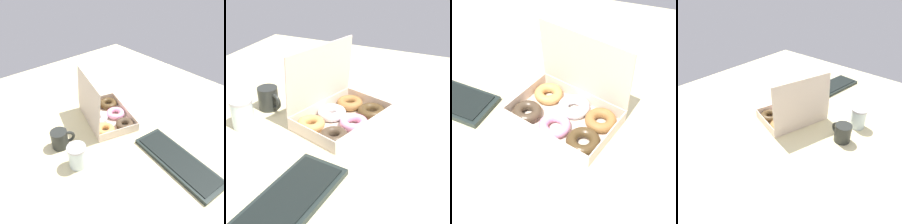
{
  "view_description": "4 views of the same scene",
  "coord_description": "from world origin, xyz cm",
  "views": [
    {
      "loc": [
        -78.2,
        61.16,
        78.15
      ],
      "look_at": [
        -3.37,
        -3.63,
        5.1
      ],
      "focal_mm": 35.0,
      "sensor_mm": 36.0,
      "label": 1
    },
    {
      "loc": [
        -93.21,
        -41.76,
        61.57
      ],
      "look_at": [
        -2.42,
        -0.83,
        5.02
      ],
      "focal_mm": 50.0,
      "sensor_mm": 36.0,
      "label": 2
    },
    {
      "loc": [
        22.37,
        -70.15,
        76.7
      ],
      "look_at": [
        -1.14,
        -1.48,
        3.33
      ],
      "focal_mm": 50.0,
      "sensor_mm": 36.0,
      "label": 3
    },
    {
      "loc": [
        76.34,
        66.35,
        72.12
      ],
      "look_at": [
        -0.61,
        -2.97,
        3.63
      ],
      "focal_mm": 35.0,
      "sensor_mm": 36.0,
      "label": 4
    }
  ],
  "objects": [
    {
      "name": "ground_plane",
      "position": [
        0.0,
        0.0,
        -1.0
      ],
      "size": [
        180.0,
        180.0,
        2.0
      ],
      "primitive_type": "cube",
      "color": "beige"
    },
    {
      "name": "coffee_mug",
      "position": [
        -3.06,
        29.35,
        4.73
      ],
      "size": [
        8.11,
        11.56,
        9.23
      ],
      "color": "#262926",
      "rests_on": "ground_plane"
    },
    {
      "name": "keyboard",
      "position": [
        -47.25,
        -5.32,
        1.06
      ],
      "size": [
        43.58,
        19.97,
        2.2
      ],
      "color": "#1F2826",
      "rests_on": "ground_plane"
    },
    {
      "name": "glass_jar",
      "position": [
        -18.58,
        29.75,
        5.64
      ],
      "size": [
        8.36,
        8.36,
        11.2
      ],
      "color": "silver",
      "rests_on": "ground_plane"
    },
    {
      "name": "donut_box",
      "position": [
        -0.22,
        -0.91,
        3.39
      ],
      "size": [
        39.29,
        32.05,
        28.0
      ],
      "color": "beige",
      "rests_on": "ground_plane"
    }
  ]
}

